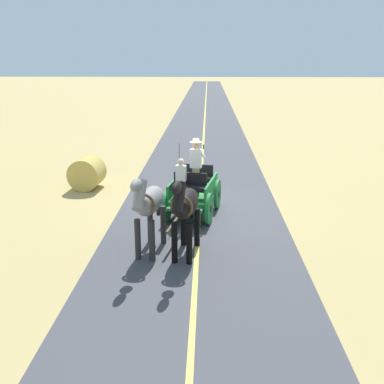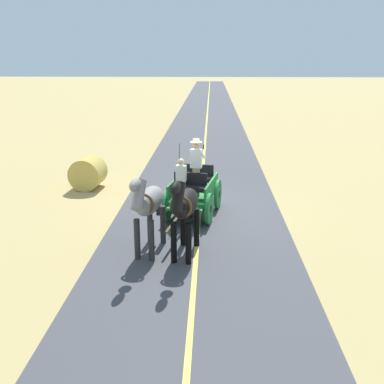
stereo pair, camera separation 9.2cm
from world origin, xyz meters
TOP-DOWN VIEW (x-y plane):
  - ground_plane at (0.00, 0.00)m, footprint 200.00×200.00m
  - road_surface at (0.00, 0.00)m, footprint 5.28×160.00m
  - road_centre_stripe at (0.00, 0.00)m, footprint 0.12×160.00m
  - horse_drawn_carriage at (0.20, 0.60)m, footprint 1.83×4.51m
  - horse_near_side at (0.29, 3.66)m, footprint 0.78×2.15m
  - horse_off_side at (1.20, 3.50)m, footprint 0.80×2.15m
  - hay_bale at (4.32, -2.25)m, footprint 1.29×1.20m

SIDE VIEW (x-z plane):
  - ground_plane at x=0.00m, z-range 0.00..0.00m
  - road_surface at x=0.00m, z-range 0.00..0.01m
  - road_centre_stripe at x=0.00m, z-range 0.01..0.01m
  - hay_bale at x=4.32m, z-range 0.00..1.20m
  - horse_drawn_carriage at x=0.20m, z-range -0.43..2.07m
  - horse_near_side at x=0.29m, z-range 0.22..2.43m
  - horse_off_side at x=1.20m, z-range 0.22..2.43m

